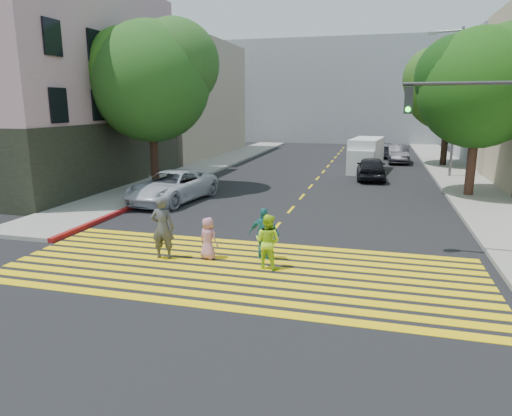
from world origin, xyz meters
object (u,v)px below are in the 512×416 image
at_px(tree_right_far, 452,82).
at_px(dark_car_parked, 398,154).
at_px(pedestrian_child, 208,238).
at_px(dark_car_near, 371,168).
at_px(tree_left, 152,75).
at_px(white_sedan, 172,186).
at_px(pedestrian_extra, 264,234).
at_px(white_van, 366,156).
at_px(traffic_signal, 498,141).
at_px(silver_car, 375,148).
at_px(tree_right_near, 482,82).
at_px(pedestrian_woman, 268,241).
at_px(pedestrian_man, 163,228).

relative_size(tree_right_far, dark_car_parked, 2.09).
xyz_separation_m(pedestrian_child, dark_car_near, (4.42, 16.43, 0.08)).
relative_size(tree_left, white_sedan, 1.68).
bearing_deg(dark_car_parked, dark_car_near, -102.83).
height_order(tree_right_far, pedestrian_extra, tree_right_far).
relative_size(white_van, traffic_signal, 0.91).
bearing_deg(silver_car, tree_right_far, 122.91).
relative_size(pedestrian_child, white_sedan, 0.24).
distance_m(pedestrian_extra, traffic_signal, 7.10).
xyz_separation_m(tree_right_near, tree_right_far, (0.23, 11.78, 0.53)).
distance_m(tree_right_far, traffic_signal, 22.22).
bearing_deg(pedestrian_woman, pedestrian_man, 13.21).
relative_size(pedestrian_child, white_van, 0.26).
bearing_deg(dark_car_near, dark_car_parked, -105.40).
relative_size(pedestrian_child, dark_car_near, 0.30).
bearing_deg(white_van, pedestrian_woman, -88.44).
distance_m(pedestrian_woman, pedestrian_child, 1.94).
relative_size(tree_left, pedestrian_extra, 5.65).
height_order(pedestrian_man, dark_car_near, pedestrian_man).
xyz_separation_m(tree_right_far, pedestrian_child, (-9.56, -23.86, -5.48)).
distance_m(tree_left, tree_right_far, 21.43).
relative_size(pedestrian_man, traffic_signal, 0.35).
height_order(tree_right_far, dark_car_parked, tree_right_far).
xyz_separation_m(pedestrian_man, pedestrian_child, (1.32, 0.31, -0.32)).
distance_m(pedestrian_extra, white_van, 19.59).
xyz_separation_m(dark_car_parked, white_van, (-2.35, -5.70, 0.36)).
relative_size(tree_right_far, white_van, 1.81).
bearing_deg(pedestrian_child, tree_left, -37.78).
relative_size(pedestrian_extra, traffic_signal, 0.29).
bearing_deg(pedestrian_extra, tree_right_far, -108.45).
distance_m(tree_right_far, white_sedan, 22.44).
bearing_deg(white_sedan, pedestrian_child, -48.76).
xyz_separation_m(pedestrian_man, dark_car_near, (5.74, 16.73, -0.24)).
distance_m(pedestrian_child, dark_car_parked, 26.31).
bearing_deg(traffic_signal, silver_car, 100.50).
bearing_deg(tree_right_near, pedestrian_man, -130.70).
bearing_deg(traffic_signal, pedestrian_man, -163.74).
relative_size(pedestrian_man, dark_car_near, 0.45).
relative_size(pedestrian_man, dark_car_parked, 0.44).
bearing_deg(pedestrian_woman, dark_car_parked, -86.35).
distance_m(white_sedan, silver_car, 23.93).
xyz_separation_m(white_sedan, silver_car, (9.12, 22.12, 0.00)).
distance_m(tree_left, pedestrian_child, 13.11).
height_order(pedestrian_man, silver_car, pedestrian_man).
bearing_deg(white_van, tree_left, -129.67).
distance_m(tree_right_near, white_sedan, 15.52).
bearing_deg(white_sedan, pedestrian_man, -57.64).
distance_m(white_sedan, white_van, 15.18).
xyz_separation_m(tree_right_far, pedestrian_woman, (-7.65, -24.18, -5.33)).
bearing_deg(dark_car_parked, pedestrian_man, -107.53).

